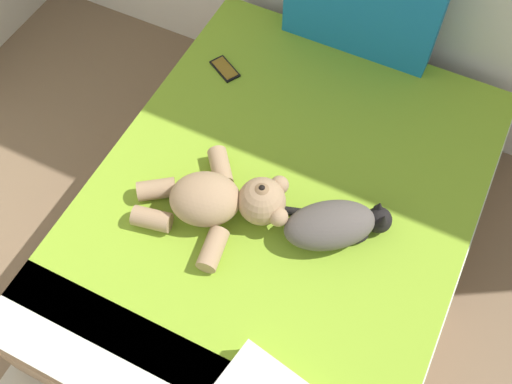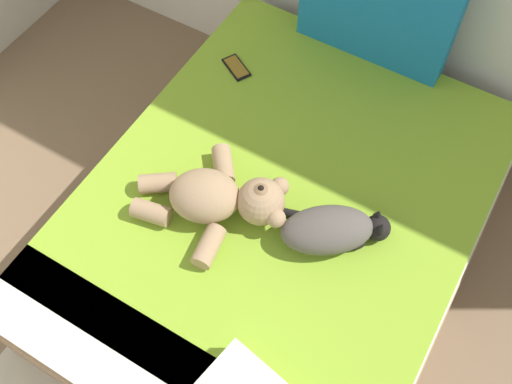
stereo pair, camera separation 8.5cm
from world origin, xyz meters
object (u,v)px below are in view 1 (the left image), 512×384
object	(u,v)px
cat	(335,225)
teddy_bear	(221,201)
cell_phone	(225,69)
bed	(279,227)
patterned_cushion	(362,4)

from	to	relation	value
cat	teddy_bear	xyz separation A→B (m)	(-0.41, -0.10, 0.01)
teddy_bear	cell_phone	distance (m)	0.73
teddy_bear	cell_phone	bearing A→B (deg)	117.11
cat	teddy_bear	bearing A→B (deg)	-166.53
bed	cell_phone	world-z (taller)	cell_phone
cat	cell_phone	distance (m)	0.93
bed	cat	distance (m)	0.41
cat	cell_phone	bearing A→B (deg)	143.60
bed	patterned_cushion	bearing A→B (deg)	92.70
cell_phone	patterned_cushion	bearing A→B (deg)	40.45
teddy_bear	cat	bearing A→B (deg)	13.47
bed	patterned_cushion	world-z (taller)	patterned_cushion
bed	teddy_bear	distance (m)	0.41
bed	patterned_cushion	size ratio (longest dim) A/B	2.83
cat	cell_phone	world-z (taller)	cat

